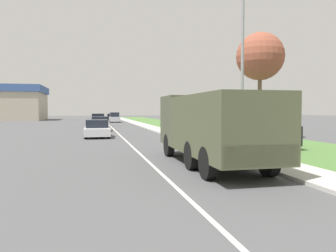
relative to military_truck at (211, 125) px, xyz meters
name	(u,v)px	position (x,y,z in m)	size (l,w,h in m)	color
ground_plane	(112,128)	(-2.20, 27.88, -1.55)	(180.00, 180.00, 0.00)	#4C4C4F
lane_centre_stripe	(112,128)	(-2.20, 27.88, -1.55)	(0.12, 120.00, 0.00)	silver
sidewalk_right	(149,127)	(2.30, 27.88, -1.49)	(1.80, 120.00, 0.12)	beige
grass_strip_right	(183,127)	(6.70, 27.88, -1.54)	(7.00, 120.00, 0.02)	#4C7538
military_truck	(211,125)	(0.00, 0.00, 0.00)	(2.33, 7.84, 2.75)	#474C38
car_nearest_ahead	(97,129)	(-4.11, 14.35, -0.93)	(1.90, 4.50, 1.36)	silver
car_second_ahead	(99,124)	(-3.78, 22.25, -0.89)	(1.72, 4.51, 1.47)	#B7BABF
car_third_ahead	(98,121)	(-3.79, 31.71, -0.81)	(1.76, 4.72, 1.66)	black
car_fourth_ahead	(115,118)	(-0.77, 45.71, -0.78)	(1.72, 4.10, 1.73)	#B7BABF
car_farthest_ahead	(111,117)	(-0.61, 59.75, -0.92)	(1.86, 4.18, 1.38)	black
pickup_truck	(255,130)	(5.05, 6.05, -0.64)	(2.05, 5.66, 1.92)	black
lamp_post	(239,58)	(2.35, 2.63, 3.01)	(1.69, 0.24, 7.53)	gray
tree_mid_right	(260,57)	(7.62, 10.27, 4.47)	(3.49, 3.49, 7.78)	brown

